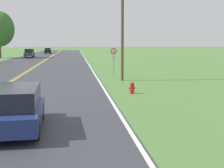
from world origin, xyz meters
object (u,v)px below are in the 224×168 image
object	(u,v)px
car_dark_blue_van_approaching	(15,107)
car_black_sedan_receding	(48,51)
traffic_sign	(114,55)
fire_hydrant	(132,88)
car_dark_grey_suv_mid_far	(29,53)

from	to	relation	value
car_dark_blue_van_approaching	car_black_sedan_receding	xyz separation A→B (m)	(-5.12, 76.19, -0.03)
traffic_sign	fire_hydrant	bearing A→B (deg)	-90.10
fire_hydrant	car_dark_grey_suv_mid_far	world-z (taller)	car_dark_grey_suv_mid_far
car_dark_blue_van_approaching	car_dark_grey_suv_mid_far	size ratio (longest dim) A/B	1.04
fire_hydrant	car_black_sedan_receding	bearing A→B (deg)	98.98
car_black_sedan_receding	car_dark_grey_suv_mid_far	bearing A→B (deg)	171.86
car_black_sedan_receding	car_dark_blue_van_approaching	bearing A→B (deg)	-178.59
fire_hydrant	car_dark_blue_van_approaching	distance (m)	9.36
traffic_sign	car_dark_blue_van_approaching	xyz separation A→B (m)	(-5.77, -16.77, -1.20)
car_dark_grey_suv_mid_far	traffic_sign	bearing A→B (deg)	-162.25
fire_hydrant	traffic_sign	xyz separation A→B (m)	(0.02, 9.40, 1.65)
fire_hydrant	car_black_sedan_receding	distance (m)	69.68
fire_hydrant	car_dark_blue_van_approaching	size ratio (longest dim) A/B	0.15
car_dark_grey_suv_mid_far	car_black_sedan_receding	xyz separation A→B (m)	(2.08, 20.78, -0.14)
traffic_sign	car_dark_blue_van_approaching	size ratio (longest dim) A/B	0.57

